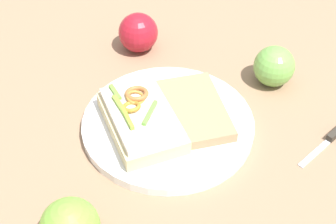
{
  "coord_description": "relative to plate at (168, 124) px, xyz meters",
  "views": [
    {
      "loc": [
        -0.48,
        -0.33,
        0.59
      ],
      "look_at": [
        0.0,
        0.0,
        0.04
      ],
      "focal_mm": 52.98,
      "sensor_mm": 36.0,
      "label": 1
    }
  ],
  "objects": [
    {
      "name": "apple_2",
      "position": [
        0.15,
        0.17,
        0.03
      ],
      "size": [
        0.08,
        0.08,
        0.08
      ],
      "primitive_type": "sphere",
      "rotation": [
        0.0,
        0.0,
        4.61
      ],
      "color": "#AB1926",
      "rests_on": "ground_plane"
    },
    {
      "name": "knife",
      "position": [
        0.13,
        -0.23,
        -0.0
      ],
      "size": [
        0.13,
        0.04,
        0.01
      ],
      "rotation": [
        0.0,
        0.0,
        2.93
      ],
      "color": "silver",
      "rests_on": "ground_plane"
    },
    {
      "name": "apple_0",
      "position": [
        0.2,
        -0.09,
        0.03
      ],
      "size": [
        0.09,
        0.09,
        0.07
      ],
      "primitive_type": "sphere",
      "rotation": [
        0.0,
        0.0,
        3.48
      ],
      "color": "#71AF4B",
      "rests_on": "ground_plane"
    },
    {
      "name": "plate",
      "position": [
        0.0,
        0.0,
        0.0
      ],
      "size": [
        0.28,
        0.28,
        0.02
      ],
      "primitive_type": "cylinder",
      "color": "white",
      "rests_on": "ground_plane"
    },
    {
      "name": "ground_plane",
      "position": [
        0.0,
        0.0,
        -0.01
      ],
      "size": [
        2.0,
        2.0,
        0.0
      ],
      "primitive_type": "plane",
      "color": "#937054",
      "rests_on": "ground"
    },
    {
      "name": "sandwich",
      "position": [
        -0.04,
        0.03,
        0.03
      ],
      "size": [
        0.18,
        0.19,
        0.05
      ],
      "rotation": [
        0.0,
        0.0,
        0.98
      ],
      "color": "#D2BF89",
      "rests_on": "plate"
    },
    {
      "name": "bread_slice_side",
      "position": [
        0.04,
        -0.03,
        0.02
      ],
      "size": [
        0.18,
        0.18,
        0.02
      ],
      "primitive_type": "cube",
      "rotation": [
        0.0,
        0.0,
        0.85
      ],
      "color": "tan",
      "rests_on": "plate"
    }
  ]
}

